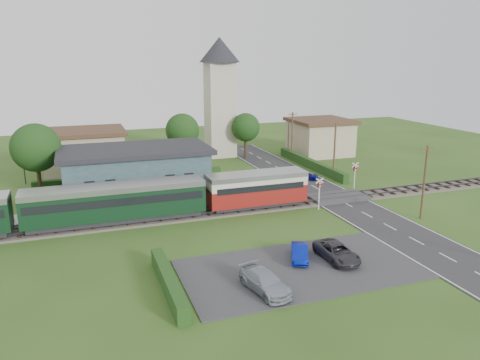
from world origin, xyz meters
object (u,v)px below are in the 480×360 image
object	(u,v)px
car_park_dark	(337,252)
pedestrian_far	(97,206)
church_tower	(220,88)
equipment_hut	(57,202)
train	(79,205)
crossing_signal_far	(355,172)
pedestrian_near	(196,193)
car_on_road	(305,175)
station_building	(136,171)
car_park_blue	(300,252)
house_west	(84,150)
crossing_signal_near	(319,189)
car_park_silver	(265,282)
house_east	(320,136)

from	to	relation	value
car_park_dark	pedestrian_far	bearing A→B (deg)	135.33
church_tower	car_park_dark	bearing A→B (deg)	-94.66
equipment_hut	train	bearing A→B (deg)	-59.82
crossing_signal_far	pedestrian_near	xyz separation A→B (m)	(-18.35, 0.86, -0.83)
car_on_road	pedestrian_far	world-z (taller)	pedestrian_far
station_building	car_park_dark	distance (m)	25.53
car_on_road	pedestrian_near	size ratio (longest dim) A/B	1.87
station_building	car_park_blue	distance (m)	23.55
house_west	crossing_signal_near	xyz separation A→B (m)	(21.40, -25.41, -0.65)
house_west	pedestrian_far	xyz separation A→B (m)	(0.48, -20.57, -1.59)
car_park_silver	pedestrian_far	xyz separation A→B (m)	(-9.35, 18.66, 0.47)
car_park_blue	car_park_silver	world-z (taller)	car_park_silver
house_west	pedestrian_near	world-z (taller)	house_west
station_building	house_west	distance (m)	14.87
car_on_road	pedestrian_near	bearing A→B (deg)	131.85
train	house_west	world-z (taller)	house_west
station_building	crossing_signal_near	world-z (taller)	station_building
station_building	car_on_road	xyz separation A→B (m)	(20.48, -0.60, -2.09)
car_park_dark	pedestrian_near	bearing A→B (deg)	111.03
crossing_signal_near	car_park_silver	size ratio (longest dim) A/B	0.73
crossing_signal_near	car_park_dark	size ratio (longest dim) A/B	0.74
car_park_silver	car_park_dark	xyz separation A→B (m)	(6.94, 2.66, -0.03)
house_east	car_park_silver	xyz separation A→B (m)	(-25.17, -38.23, -2.07)
train	car_park_dark	world-z (taller)	train
equipment_hut	pedestrian_far	world-z (taller)	equipment_hut
church_tower	pedestrian_near	bearing A→B (deg)	-113.21
car_park_dark	house_west	bearing A→B (deg)	114.46
station_building	car_park_blue	xyz separation A→B (m)	(9.16, -21.60, -2.06)
church_tower	house_west	distance (m)	21.55
station_building	car_park_silver	bearing A→B (deg)	-79.15
house_east	crossing_signal_near	world-z (taller)	house_east
car_on_road	station_building	bearing A→B (deg)	111.53
equipment_hut	crossing_signal_near	bearing A→B (deg)	-12.94
church_tower	house_east	distance (m)	17.21
pedestrian_far	station_building	bearing A→B (deg)	-24.00
house_west	house_east	size ratio (longest dim) A/B	1.23
equipment_hut	house_east	distance (m)	42.41
pedestrian_near	church_tower	bearing A→B (deg)	-132.21
church_tower	car_on_road	world-z (taller)	church_tower
equipment_hut	church_tower	bearing A→B (deg)	44.75
church_tower	pedestrian_near	size ratio (longest dim) A/B	10.20
church_tower	house_west	world-z (taller)	church_tower
equipment_hut	car_on_road	distance (m)	28.98
house_east	pedestrian_near	size ratio (longest dim) A/B	5.10
church_tower	car_park_dark	xyz separation A→B (m)	(-3.22, -39.57, -9.53)
car_park_blue	car_park_silver	size ratio (longest dim) A/B	0.76
house_east	car_park_blue	bearing A→B (deg)	-121.06
station_building	church_tower	bearing A→B (deg)	48.59
house_east	train	bearing A→B (deg)	-148.67
station_building	house_east	xyz separation A→B (m)	(30.00, 13.01, 0.10)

